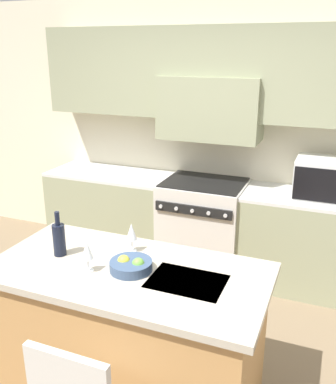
{
  "coord_description": "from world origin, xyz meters",
  "views": [
    {
      "loc": [
        1.18,
        -2.02,
        2.21
      ],
      "look_at": [
        0.04,
        0.8,
        1.18
      ],
      "focal_mm": 40.0,
      "sensor_mm": 36.0,
      "label": 1
    }
  ],
  "objects_px": {
    "microwave": "(324,179)",
    "wine_bottle": "(59,239)",
    "range_stove": "(203,226)",
    "wine_glass_far": "(132,233)",
    "wine_glass_near": "(87,251)",
    "fruit_bowl": "(131,265)"
  },
  "relations": [
    {
      "from": "microwave",
      "to": "wine_bottle",
      "type": "bearing_deg",
      "value": -129.61
    },
    {
      "from": "range_stove",
      "to": "microwave",
      "type": "relative_size",
      "value": 1.9
    },
    {
      "from": "range_stove",
      "to": "wine_bottle",
      "type": "height_order",
      "value": "wine_bottle"
    },
    {
      "from": "range_stove",
      "to": "wine_glass_far",
      "type": "distance_m",
      "value": 1.69
    },
    {
      "from": "wine_bottle",
      "to": "microwave",
      "type": "bearing_deg",
      "value": 50.39
    },
    {
      "from": "range_stove",
      "to": "wine_glass_far",
      "type": "bearing_deg",
      "value": -89.88
    },
    {
      "from": "wine_glass_far",
      "to": "wine_glass_near",
      "type": "bearing_deg",
      "value": -110.44
    },
    {
      "from": "range_stove",
      "to": "fruit_bowl",
      "type": "bearing_deg",
      "value": -86.52
    },
    {
      "from": "microwave",
      "to": "wine_glass_far",
      "type": "bearing_deg",
      "value": -124.38
    },
    {
      "from": "wine_bottle",
      "to": "fruit_bowl",
      "type": "xyz_separation_m",
      "value": [
        0.52,
        -0.01,
        -0.08
      ]
    },
    {
      "from": "microwave",
      "to": "fruit_bowl",
      "type": "xyz_separation_m",
      "value": [
        -0.99,
        -1.84,
        -0.14
      ]
    },
    {
      "from": "range_stove",
      "to": "wine_glass_near",
      "type": "relative_size",
      "value": 4.82
    },
    {
      "from": "wine_bottle",
      "to": "wine_glass_near",
      "type": "bearing_deg",
      "value": -22.38
    },
    {
      "from": "wine_glass_far",
      "to": "fruit_bowl",
      "type": "height_order",
      "value": "wine_glass_far"
    },
    {
      "from": "range_stove",
      "to": "microwave",
      "type": "height_order",
      "value": "microwave"
    },
    {
      "from": "wine_bottle",
      "to": "wine_glass_near",
      "type": "relative_size",
      "value": 1.52
    },
    {
      "from": "wine_glass_near",
      "to": "wine_glass_far",
      "type": "relative_size",
      "value": 1.0
    },
    {
      "from": "microwave",
      "to": "wine_glass_far",
      "type": "height_order",
      "value": "microwave"
    },
    {
      "from": "microwave",
      "to": "wine_glass_far",
      "type": "distance_m",
      "value": 1.95
    },
    {
      "from": "wine_glass_far",
      "to": "fruit_bowl",
      "type": "bearing_deg",
      "value": -65.19
    },
    {
      "from": "wine_glass_near",
      "to": "fruit_bowl",
      "type": "relative_size",
      "value": 0.76
    },
    {
      "from": "microwave",
      "to": "fruit_bowl",
      "type": "relative_size",
      "value": 1.93
    }
  ]
}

